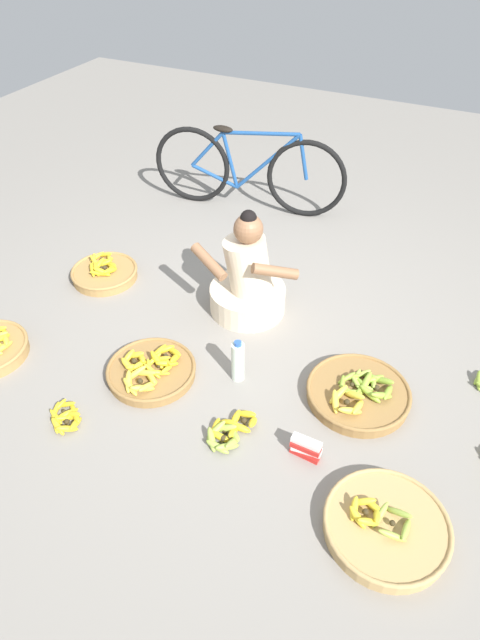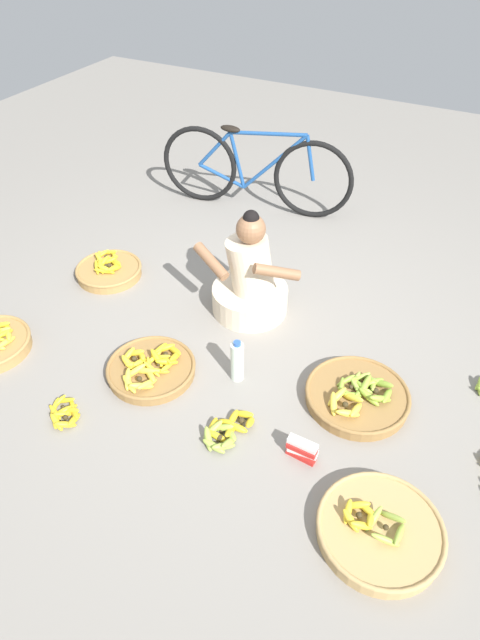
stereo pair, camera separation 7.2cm
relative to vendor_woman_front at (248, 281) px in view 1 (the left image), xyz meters
The scene contains 11 objects.
ground_plane 0.43m from the vendor_woman_front, 58.29° to the right, with size 10.00×10.00×0.00m, color gray.
vendor_woman_front is the anchor object (origin of this frame).
bicycle_leaning 1.45m from the vendor_woman_front, 115.12° to the left, with size 1.69×0.34×0.73m.
banana_basket_back_right 0.89m from the vendor_woman_front, 106.99° to the right, with size 0.54×0.54×0.14m.
banana_basket_back_center 1.06m from the vendor_woman_front, 26.50° to the right, with size 0.60×0.60×0.15m.
banana_basket_near_bicycle 1.15m from the vendor_woman_front, behind, with size 0.49×0.49×0.15m.
banana_basket_front_right 1.77m from the vendor_woman_front, 43.37° to the right, with size 0.59×0.59×0.15m.
loose_bananas_mid_left 1.44m from the vendor_woman_front, 110.35° to the right, with size 0.24×0.23×0.08m.
loose_bananas_near_vendor 1.11m from the vendor_woman_front, 70.05° to the right, with size 0.24×0.34×0.09m.
water_bottle 0.67m from the vendor_woman_front, 69.77° to the right, with size 0.08×0.08×0.29m.
packet_carton_stack 1.26m from the vendor_woman_front, 50.68° to the right, with size 0.17×0.07×0.12m.
Camera 1 is at (1.04, -2.35, 2.39)m, focal length 30.25 mm.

